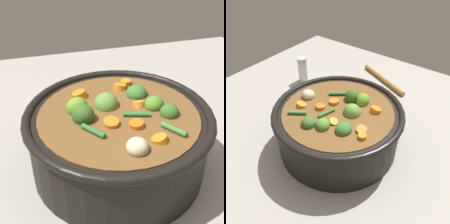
% 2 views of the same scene
% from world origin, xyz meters
% --- Properties ---
extents(ground_plane, '(1.10, 1.10, 0.00)m').
position_xyz_m(ground_plane, '(0.00, 0.00, 0.00)').
color(ground_plane, '#9E998E').
extents(cooking_pot, '(0.32, 0.32, 0.14)m').
position_xyz_m(cooking_pot, '(-0.00, -0.00, 0.06)').
color(cooking_pot, black).
rests_on(cooking_pot, ground_plane).
extents(wooden_spoon, '(0.22, 0.21, 0.02)m').
position_xyz_m(wooden_spoon, '(0.29, 0.09, 0.01)').
color(wooden_spoon, olive).
rests_on(wooden_spoon, ground_plane).
extents(salt_shaker, '(0.03, 0.03, 0.09)m').
position_xyz_m(salt_shaker, '(0.19, 0.30, 0.05)').
color(salt_shaker, silver).
rests_on(salt_shaker, ground_plane).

